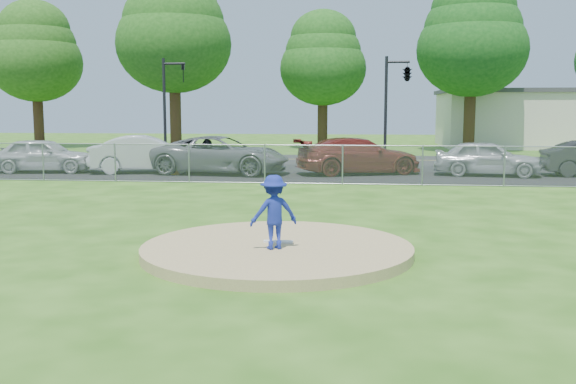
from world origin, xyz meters
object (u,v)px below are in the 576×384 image
object	(u,v)px
traffic_signal_center	(405,75)
parked_car_darkred	(359,156)
commercial_building	(551,118)
parked_car_gray	(221,155)
tree_center	(323,58)
traffic_signal_left	(169,100)
traffic_cone	(175,167)
parked_car_white	(147,154)
tree_right	(472,36)
tree_left	(174,29)
parked_car_silver	(43,155)
tree_far_left	(35,51)
pitcher	(274,212)
parked_car_pearl	(487,158)

from	to	relation	value
traffic_signal_center	parked_car_darkred	xyz separation A→B (m)	(-2.36, -5.98, -3.80)
commercial_building	traffic_signal_center	distance (m)	20.17
traffic_signal_center	parked_car_gray	xyz separation A→B (m)	(-8.44, -6.52, -3.77)
tree_center	traffic_signal_center	bearing A→B (deg)	-67.51
traffic_signal_left	parked_car_gray	xyz separation A→B (m)	(4.29, -6.52, -2.52)
traffic_cone	parked_car_white	size ratio (longest dim) A/B	0.13
commercial_building	tree_right	world-z (taller)	tree_right
parked_car_gray	traffic_signal_center	bearing A→B (deg)	-46.17
tree_left	traffic_signal_center	distance (m)	17.84
parked_car_silver	parked_car_white	world-z (taller)	parked_car_white
traffic_signal_center	traffic_cone	world-z (taller)	traffic_signal_center
tree_far_left	parked_car_silver	bearing A→B (deg)	-62.21
parked_car_silver	parked_car_white	distance (m)	4.75
pitcher	parked_car_silver	bearing A→B (deg)	-74.59
tree_far_left	pitcher	xyz separation A→B (m)	(21.98, -33.37, -6.14)
tree_right	parked_car_gray	distance (m)	22.37
tree_far_left	parked_car_silver	distance (m)	21.04
commercial_building	tree_left	distance (m)	28.55
tree_right	parked_car_darkred	bearing A→B (deg)	-114.82
parked_car_silver	traffic_cone	bearing A→B (deg)	-100.12
tree_far_left	parked_car_silver	xyz separation A→B (m)	(9.36, -17.77, -6.27)
tree_left	traffic_signal_left	bearing A→B (deg)	-76.04
commercial_building	parked_car_white	bearing A→B (deg)	-136.84
tree_far_left	pitcher	size ratio (longest dim) A/B	7.48
tree_right	parked_car_silver	distance (m)	28.22
tree_left	tree_center	size ratio (longest dim) A/B	1.27
commercial_building	tree_far_left	bearing A→B (deg)	-172.50
parked_car_silver	parked_car_gray	distance (m)	8.17
traffic_signal_left	parked_car_white	world-z (taller)	traffic_signal_left
traffic_cone	parked_car_white	world-z (taller)	parked_car_white
traffic_signal_center	tree_center	bearing A→B (deg)	112.49
tree_far_left	parked_car_pearl	bearing A→B (deg)	-30.41
traffic_cone	parked_car_gray	bearing A→B (deg)	16.64
tree_left	traffic_cone	xyz separation A→B (m)	(4.59, -16.10, -7.89)
traffic_signal_left	traffic_cone	world-z (taller)	traffic_signal_left
tree_left	parked_car_white	xyz separation A→B (m)	(3.10, -15.41, -7.40)
parked_car_silver	parked_car_gray	size ratio (longest dim) A/B	0.77
tree_center	tree_right	world-z (taller)	tree_right
traffic_signal_center	tree_left	bearing A→B (deg)	148.98
traffic_cone	parked_car_silver	size ratio (longest dim) A/B	0.15
tree_far_left	traffic_signal_center	size ratio (longest dim) A/B	1.92
commercial_building	traffic_cone	size ratio (longest dim) A/B	23.98
parked_car_silver	traffic_signal_center	bearing A→B (deg)	-74.89
parked_car_gray	parked_car_pearl	world-z (taller)	parked_car_gray
tree_center	parked_car_gray	xyz separation A→B (m)	(-3.47, -18.52, -5.63)
tree_far_left	tree_left	bearing A→B (deg)	-10.30
pitcher	parked_car_white	size ratio (longest dim) A/B	0.28
parked_car_darkred	parked_car_gray	bearing A→B (deg)	75.48
traffic_cone	parked_car_silver	distance (m)	6.25
commercial_building	parked_car_gray	xyz separation A→B (m)	(-20.47, -22.52, -1.32)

